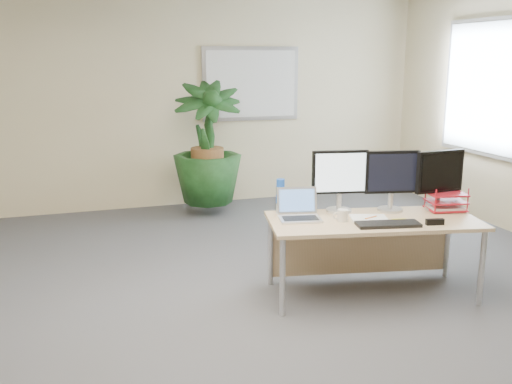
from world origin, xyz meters
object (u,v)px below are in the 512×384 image
object	(u,v)px
floor_plant	(207,154)
monitor_right	(392,177)
desk	(369,232)
monitor_left	(340,177)
laptop	(299,211)

from	to	relation	value
floor_plant	monitor_right	size ratio (longest dim) A/B	2.96
monitor_right	desk	bearing A→B (deg)	-158.40
floor_plant	monitor_left	size ratio (longest dim) A/B	2.92
monitor_left	monitor_right	xyz separation A→B (m)	(0.42, -0.11, -0.00)
floor_plant	laptop	size ratio (longest dim) A/B	4.02
floor_plant	laptop	world-z (taller)	floor_plant
monitor_right	floor_plant	bearing A→B (deg)	109.84
floor_plant	monitor_right	world-z (taller)	floor_plant
floor_plant	laptop	xyz separation A→B (m)	(0.14, -2.59, -0.05)
floor_plant	monitor_right	xyz separation A→B (m)	(0.95, -2.62, 0.18)
desk	floor_plant	size ratio (longest dim) A/B	1.18
desk	laptop	xyz separation A→B (m)	(-0.57, 0.13, 0.19)
monitor_left	floor_plant	bearing A→B (deg)	101.82
desk	monitor_left	bearing A→B (deg)	131.95
monitor_left	monitor_right	world-z (taller)	monitor_left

